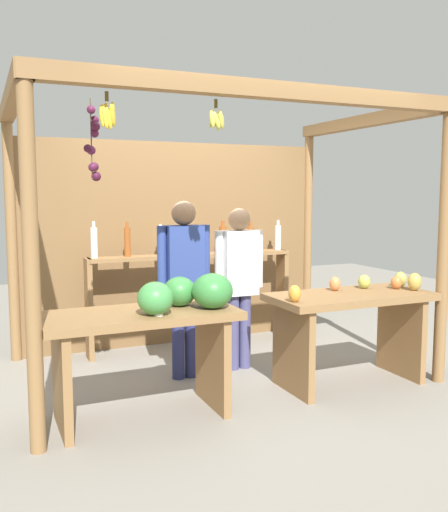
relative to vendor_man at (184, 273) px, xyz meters
The scene contains 7 objects.
ground_plane 0.99m from the vendor_man, 15.81° to the left, with size 12.00×12.00×0.00m, color gray.
market_stall 0.83m from the vendor_man, 62.33° to the left, with size 3.44×2.25×2.41m.
fruit_counter_left 0.91m from the vendor_man, 122.88° to the right, with size 1.41×0.64×1.05m.
fruit_counter_right 1.49m from the vendor_man, 29.37° to the right, with size 1.40×0.64×0.94m.
bottle_shelf_unit 0.99m from the vendor_man, 64.97° to the left, with size 2.21×0.22×1.36m.
vendor_man is the anchor object (origin of this frame).
vendor_woman 0.56m from the vendor_man, ahead, with size 0.48×0.20×1.49m.
Camera 1 is at (-1.94, -4.63, 1.63)m, focal length 39.17 mm.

